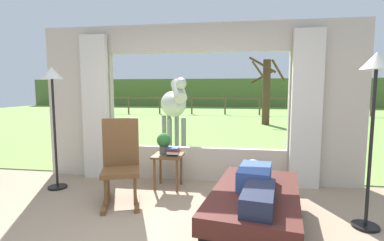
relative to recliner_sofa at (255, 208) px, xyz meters
The scene contains 16 objects.
back_wall_with_window 2.06m from the recliner_sofa, 119.13° to the left, with size 5.20×0.12×2.55m.
curtain_panel_left 3.08m from the recliner_sofa, 151.01° to the left, with size 0.44×0.10×2.40m, color beige.
curtain_panel_right 1.91m from the recliner_sofa, 59.87° to the left, with size 0.44×0.10×2.40m, color beige.
outdoor_pasture_lawn 12.49m from the recliner_sofa, 93.98° to the left, with size 36.00×21.68×0.02m, color #759E47.
distant_hill_ridge 22.34m from the recliner_sofa, 92.23° to the left, with size 36.00×2.00×2.40m, color #536F33.
recliner_sofa is the anchor object (origin of this frame).
reclining_person 0.31m from the recliner_sofa, 90.00° to the right, with size 0.43×1.44×0.22m.
rocking_chair 1.83m from the recliner_sofa, 164.63° to the left, with size 0.66×0.79×1.12m.
side_table 1.67m from the recliner_sofa, 138.45° to the left, with size 0.44×0.44×0.52m.
potted_plant 1.82m from the recliner_sofa, 138.72° to the left, with size 0.22×0.22×0.32m.
book_stack 1.58m from the recliner_sofa, 137.84° to the left, with size 0.21×0.15×0.12m.
floor_lamp_left 3.29m from the recliner_sofa, 164.35° to the left, with size 0.32×0.32×1.84m.
floor_lamp_right 1.79m from the recliner_sofa, ahead, with size 0.32×0.32×1.90m.
horse 3.90m from the recliner_sofa, 115.86° to the left, with size 1.03×1.79×1.73m.
pasture_tree 9.47m from the recliner_sofa, 83.78° to the left, with size 1.56×1.44×2.84m.
pasture_fence_line 13.99m from the recliner_sofa, 93.56° to the left, with size 16.10×0.10×1.10m.
Camera 1 is at (0.65, -2.38, 1.51)m, focal length 26.77 mm.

